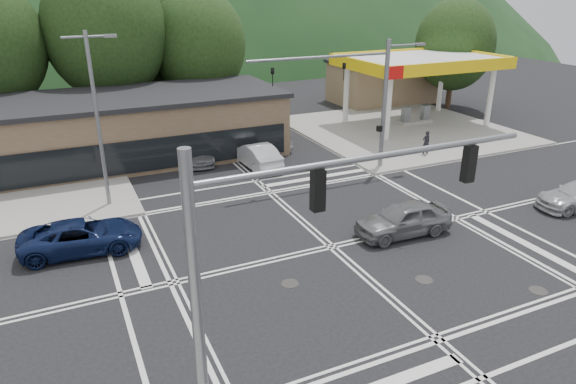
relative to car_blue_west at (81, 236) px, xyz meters
name	(u,v)px	position (x,y,z in m)	size (l,w,h in m)	color
ground	(331,247)	(10.18, -4.29, -0.71)	(120.00, 120.00, 0.00)	black
sidewalk_ne	(402,130)	(25.18, 10.71, -0.64)	(16.00, 16.00, 0.15)	gray
gas_station_canopy	(420,64)	(27.17, 11.70, 4.33)	(12.32, 8.34, 5.75)	silver
convenience_store	(384,83)	(30.18, 20.71, 1.19)	(10.00, 6.00, 3.80)	#846B4F
commercial_row	(98,132)	(2.18, 12.71, 1.29)	(24.00, 8.00, 4.00)	brown
hill_north	(102,46)	(10.18, 85.71, -0.71)	(252.00, 126.00, 140.00)	#183719
tree_n_b	(106,31)	(4.18, 19.71, 7.08)	(9.00, 9.00, 12.98)	#382619
tree_n_c	(199,45)	(11.18, 19.71, 5.78)	(7.60, 7.60, 10.87)	#382619
tree_n_e	(150,34)	(8.18, 23.71, 6.43)	(8.40, 8.40, 11.98)	#382619
tree_ne	(455,45)	(34.18, 15.71, 5.13)	(7.20, 7.20, 9.99)	#382619
streetlight_nw	(98,113)	(1.74, 4.71, 4.33)	(2.50, 0.25, 9.00)	slate
signal_mast_ne	(368,90)	(17.12, 3.91, 4.36)	(11.65, 0.30, 8.00)	slate
signal_mast_sw	(271,258)	(3.79, -12.49, 4.40)	(9.14, 0.28, 8.00)	slate
car_blue_west	(81,236)	(0.00, 0.00, 0.00)	(2.37, 5.15, 1.43)	#0E193E
car_grey_center	(403,219)	(13.83, -4.59, 0.08)	(1.88, 4.66, 1.59)	slate
car_queue_a	(256,155)	(11.18, 7.43, 0.06)	(1.65, 4.72, 1.56)	silver
car_queue_b	(272,138)	(13.78, 10.88, -0.01)	(1.67, 4.16, 1.42)	beige
car_northbound	(198,152)	(8.03, 10.00, -0.07)	(1.81, 4.46, 1.30)	slate
pedestrian	(426,142)	(22.59, 4.63, 0.24)	(0.59, 0.38, 1.61)	black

